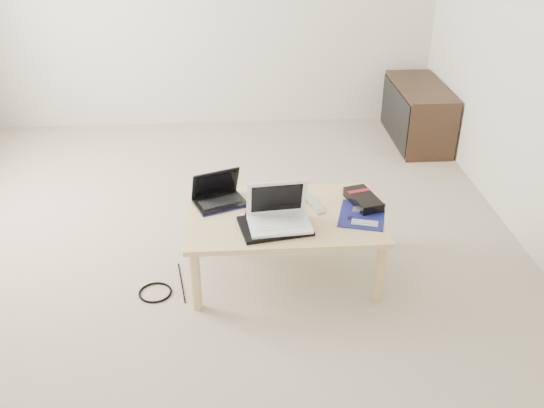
{
  "coord_description": "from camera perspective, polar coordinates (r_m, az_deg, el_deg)",
  "views": [
    {
      "loc": [
        0.18,
        -3.38,
        2.13
      ],
      "look_at": [
        0.38,
        -0.44,
        0.47
      ],
      "focal_mm": 40.0,
      "sensor_mm": 36.0,
      "label": 1
    }
  ],
  "objects": [
    {
      "name": "remote",
      "position": [
        3.51,
        3.94,
        -0.02
      ],
      "size": [
        0.11,
        0.22,
        0.02
      ],
      "color": "silver",
      "rests_on": "coffee_table"
    },
    {
      "name": "neoprene_sleeve",
      "position": [
        3.29,
        0.27,
        -2.08
      ],
      "size": [
        0.41,
        0.33,
        0.02
      ],
      "primitive_type": "cube",
      "rotation": [
        0.0,
        0.0,
        0.18
      ],
      "color": "black",
      "rests_on": "coffee_table"
    },
    {
      "name": "book",
      "position": [
        3.55,
        0.3,
        0.54
      ],
      "size": [
        0.34,
        0.3,
        0.03
      ],
      "color": "black",
      "rests_on": "coffee_table"
    },
    {
      "name": "tablet",
      "position": [
        3.45,
        -0.32,
        -0.54
      ],
      "size": [
        0.28,
        0.24,
        0.01
      ],
      "color": "black",
      "rests_on": "coffee_table"
    },
    {
      "name": "coffee_table",
      "position": [
        3.44,
        1.16,
        -1.66
      ],
      "size": [
        1.1,
        0.7,
        0.4
      ],
      "color": "tan",
      "rests_on": "ground"
    },
    {
      "name": "floor_cable_trail",
      "position": [
        3.59,
        -8.51,
        -7.31
      ],
      "size": [
        0.07,
        0.38,
        0.01
      ],
      "primitive_type": "cylinder",
      "rotation": [
        1.57,
        0.0,
        0.16
      ],
      "color": "black",
      "rests_on": "ground"
    },
    {
      "name": "gpu_box",
      "position": [
        3.55,
        8.58,
        0.4
      ],
      "size": [
        0.2,
        0.29,
        0.06
      ],
      "color": "black",
      "rests_on": "coffee_table"
    },
    {
      "name": "ground",
      "position": [
        4.0,
        -5.96,
        -2.96
      ],
      "size": [
        4.0,
        4.0,
        0.0
      ],
      "primitive_type": "plane",
      "color": "#AC9E8C",
      "rests_on": "ground"
    },
    {
      "name": "white_laptop",
      "position": [
        3.28,
        0.62,
        -1.05
      ],
      "size": [
        0.35,
        0.26,
        0.24
      ],
      "color": "white",
      "rests_on": "neoprene_sleeve"
    },
    {
      "name": "media_cabinet",
      "position": [
        5.42,
        13.49,
        8.28
      ],
      "size": [
        0.41,
        0.9,
        0.5
      ],
      "color": "#3C2418",
      "rests_on": "ground"
    },
    {
      "name": "motherboard",
      "position": [
        3.44,
        8.51,
        -1.03
      ],
      "size": [
        0.33,
        0.37,
        0.01
      ],
      "color": "#0C1350",
      "rests_on": "coffee_table"
    },
    {
      "name": "floor_cable_coil",
      "position": [
        3.53,
        -10.93,
        -8.18
      ],
      "size": [
        0.23,
        0.23,
        0.01
      ],
      "primitive_type": "torus",
      "rotation": [
        0.0,
        0.0,
        -0.27
      ],
      "color": "black",
      "rests_on": "ground"
    },
    {
      "name": "netbook",
      "position": [
        3.53,
        -5.05,
        0.72
      ],
      "size": [
        0.34,
        0.3,
        0.2
      ],
      "color": "black",
      "rests_on": "coffee_table"
    },
    {
      "name": "cable_coil",
      "position": [
        3.45,
        -0.93,
        -0.55
      ],
      "size": [
        0.1,
        0.1,
        0.01
      ],
      "primitive_type": "torus",
      "rotation": [
        0.0,
        0.0,
        -0.04
      ],
      "color": "black",
      "rests_on": "coffee_table"
    }
  ]
}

